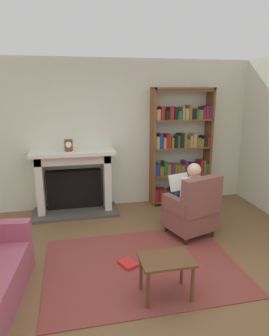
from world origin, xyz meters
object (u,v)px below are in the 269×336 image
mantel_clock (69,145)px  seated_reader (188,195)px  armchair_reading (193,210)px  fireplace (74,180)px  side_table (166,264)px  bookshelf (181,150)px

mantel_clock → seated_reader: bearing=-33.9°
armchair_reading → seated_reader: seated_reader is taller
fireplace → mantel_clock: bearing=-122.2°
side_table → fireplace: bearing=108.7°
side_table → armchair_reading: bearing=56.6°
mantel_clock → armchair_reading: (1.76, -1.27, -0.82)m
armchair_reading → side_table: (-0.82, -1.24, -0.04)m
fireplace → mantel_clock: 0.65m
mantel_clock → bookshelf: size_ratio=0.09×
bookshelf → seated_reader: 1.41m
seated_reader → side_table: seated_reader is taller
seated_reader → side_table: size_ratio=2.04×
fireplace → armchair_reading: (1.70, -1.37, -0.18)m
fireplace → seated_reader: fireplace is taller
fireplace → bookshelf: (2.01, 0.03, 0.45)m
bookshelf → side_table: (-1.13, -2.65, -0.67)m
seated_reader → armchair_reading: bearing=90.0°
armchair_reading → side_table: size_ratio=1.73×
seated_reader → side_table: 1.58m
armchair_reading → seated_reader: size_ratio=0.85×
seated_reader → mantel_clock: bearing=-52.1°
fireplace → armchair_reading: fireplace is taller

